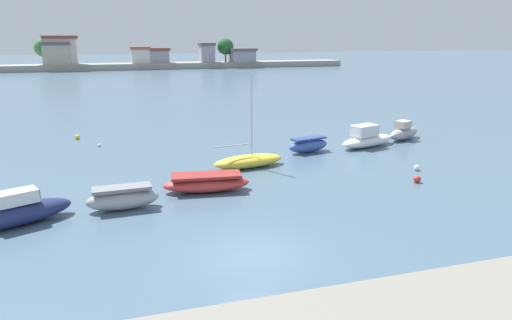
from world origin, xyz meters
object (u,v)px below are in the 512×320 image
at_px(moored_boat_4, 308,145).
at_px(mooring_buoy_1, 99,145).
at_px(moored_boat_0, 15,213).
at_px(mooring_buoy_0, 417,179).
at_px(mooring_buoy_3, 77,137).
at_px(moored_boat_1, 123,198).
at_px(moored_boat_2, 206,183).
at_px(moored_boat_5, 367,139).
at_px(moored_boat_3, 249,161).
at_px(mooring_buoy_2, 417,168).
at_px(moored_boat_6, 404,132).

xyz_separation_m(moored_boat_4, mooring_buoy_1, (-14.71, 6.12, -0.40)).
height_order(moored_boat_0, mooring_buoy_0, moored_boat_0).
bearing_deg(mooring_buoy_3, moored_boat_4, -29.71).
xyz_separation_m(moored_boat_1, mooring_buoy_0, (16.43, -0.50, -0.34)).
bearing_deg(mooring_buoy_0, moored_boat_1, 178.26).
bearing_deg(mooring_buoy_0, moored_boat_4, 111.17).
bearing_deg(moored_boat_2, moored_boat_1, -155.07).
bearing_deg(mooring_buoy_0, moored_boat_5, 79.05).
relative_size(moored_boat_2, moored_boat_3, 0.81).
relative_size(mooring_buoy_2, mooring_buoy_3, 0.97).
distance_m(moored_boat_3, mooring_buoy_1, 12.83).
height_order(moored_boat_5, mooring_buoy_1, moored_boat_5).
xyz_separation_m(moored_boat_1, moored_boat_5, (18.12, 8.23, 0.08)).
bearing_deg(moored_boat_6, moored_boat_4, 164.61).
bearing_deg(moored_boat_0, moored_boat_4, 1.66).
xyz_separation_m(moored_boat_6, mooring_buoy_3, (-25.63, 7.74, -0.42)).
distance_m(moored_boat_2, moored_boat_5, 15.27).
distance_m(moored_boat_2, mooring_buoy_2, 13.49).
bearing_deg(moored_boat_6, mooring_buoy_0, -145.89).
distance_m(mooring_buoy_0, mooring_buoy_2, 2.60).
relative_size(moored_boat_2, moored_boat_6, 1.26).
height_order(moored_boat_0, moored_boat_5, moored_boat_5).
xyz_separation_m(moored_boat_2, moored_boat_6, (17.85, 8.13, 0.14)).
distance_m(moored_boat_0, moored_boat_1, 4.73).
bearing_deg(mooring_buoy_2, moored_boat_0, -174.23).
bearing_deg(moored_boat_4, mooring_buoy_0, -82.16).
distance_m(moored_boat_1, mooring_buoy_3, 17.68).
bearing_deg(moored_boat_3, moored_boat_1, -154.31).
bearing_deg(mooring_buoy_3, moored_boat_2, -63.90).
bearing_deg(moored_boat_6, moored_boat_1, 177.50).
distance_m(moored_boat_5, mooring_buoy_1, 20.51).
height_order(moored_boat_4, mooring_buoy_0, moored_boat_4).
relative_size(moored_boat_4, mooring_buoy_0, 8.08).
xyz_separation_m(moored_boat_0, moored_boat_6, (26.96, 10.26, 0.01)).
bearing_deg(mooring_buoy_2, moored_boat_3, 159.46).
bearing_deg(moored_boat_4, moored_boat_5, -9.81).
height_order(moored_boat_1, moored_boat_2, moored_boat_1).
relative_size(moored_boat_0, moored_boat_4, 1.51).
height_order(moored_boat_4, mooring_buoy_1, moored_boat_4).
height_order(moored_boat_2, moored_boat_6, moored_boat_6).
height_order(mooring_buoy_0, mooring_buoy_1, mooring_buoy_0).
bearing_deg(moored_boat_3, moored_boat_2, -140.30).
relative_size(moored_boat_2, moored_boat_5, 0.91).
bearing_deg(moored_boat_6, moored_boat_3, 170.57).
xyz_separation_m(moored_boat_4, mooring_buoy_2, (4.75, -6.30, -0.34)).
height_order(moored_boat_2, moored_boat_4, moored_boat_4).
distance_m(moored_boat_2, mooring_buoy_1, 13.92).
bearing_deg(mooring_buoy_0, mooring_buoy_2, 55.15).
bearing_deg(moored_boat_6, moored_boat_2, 178.65).
height_order(moored_boat_5, mooring_buoy_2, moored_boat_5).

